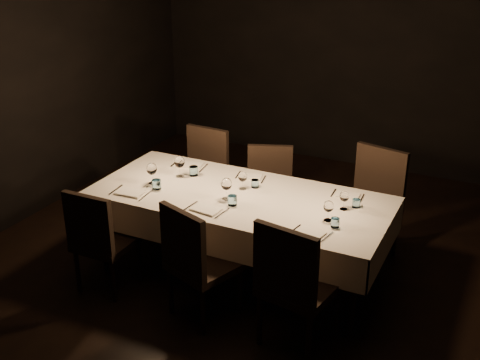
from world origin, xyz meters
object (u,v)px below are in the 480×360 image
at_px(chair_near_left, 99,237).
at_px(chair_far_center, 269,188).
at_px(chair_near_center, 196,258).
at_px(dining_table, 240,203).
at_px(chair_near_right, 294,281).
at_px(chair_far_right, 372,200).
at_px(chair_far_left, 202,172).

height_order(chair_near_left, chair_far_center, chair_near_left).
bearing_deg(chair_near_left, chair_near_center, -179.43).
relative_size(dining_table, chair_near_right, 2.46).
xyz_separation_m(chair_near_left, chair_far_center, (0.86, 1.52, -0.01)).
bearing_deg(chair_far_center, chair_far_right, -18.11).
relative_size(chair_near_left, chair_far_right, 0.90).
bearing_deg(chair_far_right, dining_table, -125.36).
distance_m(chair_near_right, chair_far_right, 1.57).
relative_size(chair_near_center, chair_far_center, 1.08).
distance_m(chair_near_left, chair_far_right, 2.43).
height_order(chair_near_right, chair_far_left, chair_near_right).
xyz_separation_m(chair_near_right, chair_far_center, (-0.84, 1.50, -0.06)).
xyz_separation_m(dining_table, chair_far_center, (-0.06, 0.77, -0.18)).
height_order(dining_table, chair_near_center, chair_near_center).
distance_m(chair_far_center, chair_far_right, 0.99).
distance_m(dining_table, chair_near_center, 0.75).
relative_size(chair_near_left, chair_far_center, 1.03).
bearing_deg(chair_near_center, chair_far_left, -42.71).
bearing_deg(chair_far_left, chair_far_center, 4.72).
distance_m(chair_far_left, chair_far_right, 1.73).
relative_size(chair_far_center, chair_far_right, 0.88).
bearing_deg(chair_far_center, dining_table, -106.80).
relative_size(dining_table, chair_near_center, 2.58).
bearing_deg(chair_far_right, chair_near_center, -108.03).
distance_m(dining_table, chair_near_right, 1.08).
xyz_separation_m(chair_near_center, chair_near_right, (0.79, 0.00, 0.02)).
bearing_deg(chair_far_center, chair_near_center, -109.49).
relative_size(chair_near_center, chair_far_left, 1.00).
bearing_deg(dining_table, chair_near_right, -43.39).
height_order(dining_table, chair_near_left, chair_near_left).
distance_m(chair_far_left, chair_far_center, 0.74).
xyz_separation_m(chair_near_center, chair_far_center, (-0.05, 1.51, -0.03)).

